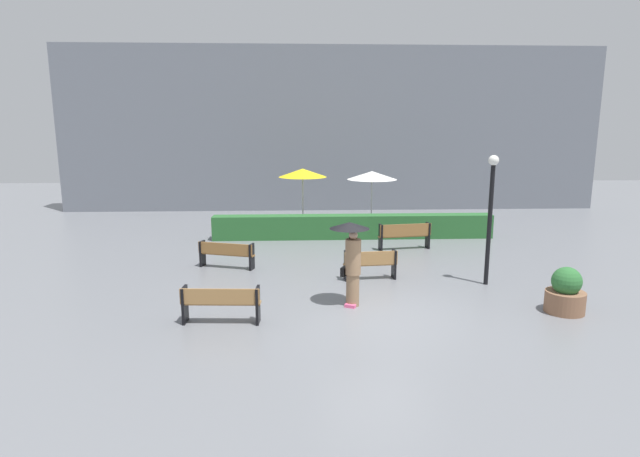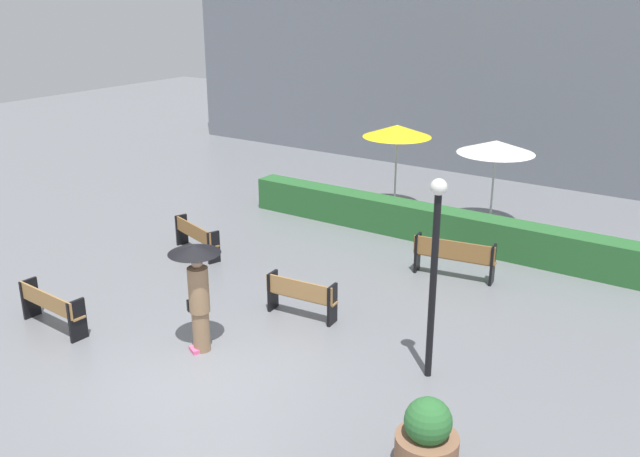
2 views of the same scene
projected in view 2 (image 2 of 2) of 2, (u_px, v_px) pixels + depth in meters
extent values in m
plane|color=slate|center=(201.00, 373.00, 12.27)|extent=(60.00, 60.00, 0.00)
cube|color=#9E7242|center=(302.00, 297.00, 14.23)|extent=(1.55, 0.38, 0.04)
cube|color=#9E7242|center=(299.00, 289.00, 14.04)|extent=(1.53, 0.18, 0.39)
cube|color=black|center=(273.00, 291.00, 14.54)|extent=(0.09, 0.35, 0.84)
cube|color=black|center=(332.00, 305.00, 13.90)|extent=(0.09, 0.35, 0.84)
cube|color=olive|center=(454.00, 258.00, 16.13)|extent=(1.91, 0.51, 0.04)
cube|color=olive|center=(454.00, 250.00, 15.93)|extent=(1.88, 0.33, 0.44)
cube|color=black|center=(417.00, 253.00, 16.47)|extent=(0.11, 0.34, 0.94)
cube|color=black|center=(493.00, 265.00, 15.75)|extent=(0.11, 0.34, 0.94)
cube|color=#9E7242|center=(54.00, 307.00, 13.73)|extent=(1.76, 0.38, 0.04)
cube|color=#9E7242|center=(45.00, 300.00, 13.55)|extent=(1.75, 0.14, 0.35)
cube|color=black|center=(30.00, 298.00, 14.20)|extent=(0.08, 0.38, 0.83)
cube|color=black|center=(77.00, 320.00, 13.26)|extent=(0.08, 0.38, 0.83)
cube|color=olive|center=(198.00, 237.00, 17.59)|extent=(1.77, 0.75, 0.04)
cube|color=olive|center=(193.00, 231.00, 17.44)|extent=(1.71, 0.58, 0.36)
cube|color=black|center=(182.00, 230.00, 18.20)|extent=(0.16, 0.33, 0.81)
cube|color=black|center=(214.00, 247.00, 16.97)|extent=(0.16, 0.33, 0.81)
cylinder|color=#8C6B4C|center=(201.00, 331.00, 12.91)|extent=(0.32, 0.32, 0.80)
cube|color=#F2598C|center=(199.00, 349.00, 13.00)|extent=(0.37, 0.40, 0.08)
cylinder|color=#8C6B4C|center=(199.00, 290.00, 12.63)|extent=(0.38, 0.38, 0.87)
sphere|color=tan|center=(197.00, 262.00, 12.45)|extent=(0.21, 0.21, 0.21)
cube|color=black|center=(195.00, 305.00, 12.93)|extent=(0.21, 0.30, 0.22)
cylinder|color=black|center=(196.00, 272.00, 12.61)|extent=(0.02, 0.02, 0.90)
cone|color=black|center=(194.00, 249.00, 12.46)|extent=(0.96, 0.96, 0.16)
cylinder|color=brown|center=(426.00, 451.00, 9.80)|extent=(0.91, 0.91, 0.51)
sphere|color=#2D6B33|center=(428.00, 421.00, 9.63)|extent=(0.68, 0.68, 0.68)
cylinder|color=black|center=(433.00, 289.00, 11.64)|extent=(0.12, 0.12, 3.31)
sphere|color=white|center=(439.00, 187.00, 11.05)|extent=(0.28, 0.28, 0.28)
cylinder|color=silver|center=(396.00, 171.00, 20.69)|extent=(0.06, 0.06, 2.43)
cone|color=yellow|center=(397.00, 131.00, 20.28)|extent=(2.02, 2.02, 0.35)
cylinder|color=silver|center=(493.00, 187.00, 19.28)|extent=(0.06, 0.06, 2.30)
cone|color=white|center=(496.00, 147.00, 18.90)|extent=(2.12, 2.12, 0.35)
cube|color=#28602D|center=(428.00, 223.00, 18.50)|extent=(10.97, 0.70, 0.92)
cube|color=slate|center=(524.00, 56.00, 23.36)|extent=(28.00, 1.20, 8.39)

